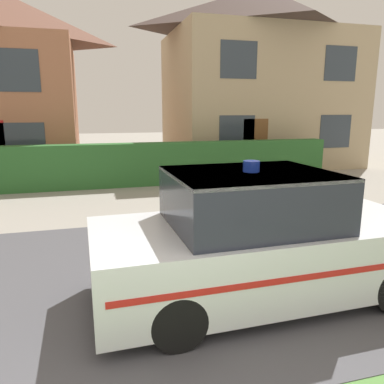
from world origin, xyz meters
The scene contains 4 objects.
road_strip centered at (0.00, 3.64, 0.01)m, with size 28.00×5.38×0.01m, color #4C4C51.
garden_hedge centered at (1.47, 10.58, 0.69)m, with size 12.21×0.59×1.38m, color #2D662D.
police_car centered at (1.42, 2.67, 0.78)m, with size 4.35×1.89×1.80m.
house_right centered at (6.85, 14.37, 3.83)m, with size 8.08×5.82×7.53m.
Camera 1 is at (-0.64, -1.50, 2.41)m, focal length 35.00 mm.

